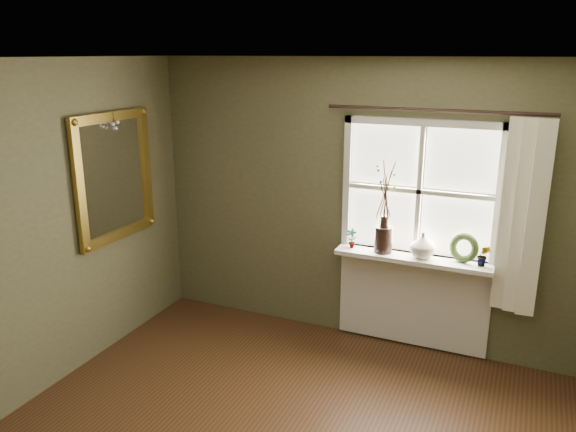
% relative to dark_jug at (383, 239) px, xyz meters
% --- Properties ---
extents(ceiling, '(4.50, 4.50, 0.00)m').
position_rel_dark_jug_xyz_m(ceiling, '(-0.28, -2.12, 1.56)').
color(ceiling, silver).
rests_on(ceiling, ground).
extents(wall_back, '(4.00, 0.10, 2.60)m').
position_rel_dark_jug_xyz_m(wall_back, '(-0.28, 0.18, 0.26)').
color(wall_back, brown).
rests_on(wall_back, ground).
extents(window_frame, '(1.36, 0.06, 1.24)m').
position_rel_dark_jug_xyz_m(window_frame, '(0.27, 0.11, 0.44)').
color(window_frame, silver).
rests_on(window_frame, wall_back).
extents(window_sill, '(1.36, 0.26, 0.04)m').
position_rel_dark_jug_xyz_m(window_sill, '(0.27, 0.00, -0.14)').
color(window_sill, silver).
rests_on(window_sill, wall_back).
extents(window_apron, '(1.36, 0.04, 0.88)m').
position_rel_dark_jug_xyz_m(window_apron, '(0.27, 0.11, -0.58)').
color(window_apron, silver).
rests_on(window_apron, ground).
extents(dark_jug, '(0.19, 0.19, 0.24)m').
position_rel_dark_jug_xyz_m(dark_jug, '(0.00, 0.00, 0.00)').
color(dark_jug, black).
rests_on(dark_jug, window_sill).
extents(cream_vase, '(0.29, 0.29, 0.23)m').
position_rel_dark_jug_xyz_m(cream_vase, '(0.34, 0.00, -0.00)').
color(cream_vase, beige).
rests_on(cream_vase, window_sill).
extents(wreath, '(0.28, 0.19, 0.26)m').
position_rel_dark_jug_xyz_m(wreath, '(0.68, 0.04, -0.02)').
color(wreath, '#2F421D').
rests_on(wreath, window_sill).
extents(potted_plant_left, '(0.10, 0.06, 0.18)m').
position_rel_dark_jug_xyz_m(potted_plant_left, '(-0.29, 0.00, -0.03)').
color(potted_plant_left, '#2F421D').
rests_on(potted_plant_left, window_sill).
extents(potted_plant_right, '(0.10, 0.08, 0.18)m').
position_rel_dark_jug_xyz_m(potted_plant_right, '(0.85, 0.00, -0.03)').
color(potted_plant_right, '#2F421D').
rests_on(potted_plant_right, window_sill).
extents(curtain, '(0.36, 0.12, 1.59)m').
position_rel_dark_jug_xyz_m(curtain, '(1.11, 0.01, 0.33)').
color(curtain, white).
rests_on(curtain, wall_back).
extents(curtain_rod, '(1.84, 0.03, 0.03)m').
position_rel_dark_jug_xyz_m(curtain_rod, '(0.37, 0.05, 1.14)').
color(curtain_rod, black).
rests_on(curtain_rod, wall_back).
extents(gilt_mirror, '(0.10, 0.96, 1.14)m').
position_rel_dark_jug_xyz_m(gilt_mirror, '(-2.25, -0.82, 0.54)').
color(gilt_mirror, white).
rests_on(gilt_mirror, wall_left).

